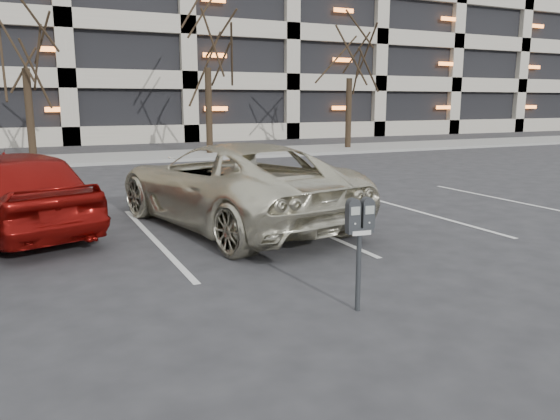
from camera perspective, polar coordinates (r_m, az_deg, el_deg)
ground at (r=7.84m, az=0.64°, el=-5.75°), size 140.00×140.00×0.00m
sidewalk at (r=23.09m, az=-16.86°, el=5.22°), size 80.00×4.00×0.12m
stall_lines at (r=9.52m, az=-13.09°, el=-2.94°), size 16.90×5.20×0.00m
parking_garage at (r=43.92m, az=-4.63°, el=20.34°), size 52.00×20.00×19.00m
tree_b at (r=23.00m, az=-25.50°, el=18.53°), size 3.43×3.43×7.79m
tree_c at (r=24.16m, az=-7.70°, el=19.84°), size 3.62×3.62×8.22m
tree_d at (r=27.03m, az=7.37°, el=17.85°), size 3.31×3.31×7.53m
parking_meter at (r=5.98m, az=8.33°, el=-1.74°), size 0.33×0.16×1.25m
suv_silver at (r=10.24m, az=-5.08°, el=2.72°), size 3.63×6.01×1.57m
car_red at (r=10.56m, az=-26.28°, el=1.79°), size 3.09×4.85×1.54m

